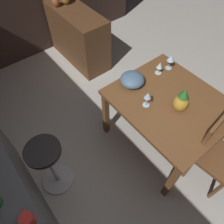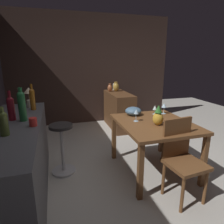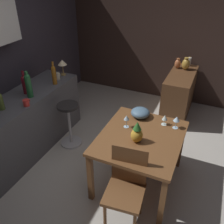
% 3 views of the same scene
% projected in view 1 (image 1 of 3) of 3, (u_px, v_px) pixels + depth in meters
% --- Properties ---
extents(ground_plane, '(9.00, 9.00, 0.00)m').
position_uv_depth(ground_plane, '(141.00, 151.00, 2.56)').
color(ground_plane, '#B7B2A8').
extents(dining_table, '(1.11, 0.96, 0.74)m').
position_uv_depth(dining_table, '(169.00, 106.00, 2.15)').
color(dining_table, brown).
rests_on(dining_table, ground_plane).
extents(sideboard_cabinet, '(1.10, 0.44, 0.82)m').
position_uv_depth(sideboard_cabinet, '(78.00, 37.00, 3.30)').
color(sideboard_cabinet, '#56351E').
rests_on(sideboard_cabinet, ground_plane).
extents(chair_near_window, '(0.44, 0.44, 0.93)m').
position_uv_depth(chair_near_window, '(215.00, 151.00, 2.01)').
color(chair_near_window, brown).
rests_on(chair_near_window, ground_plane).
extents(bar_stool, '(0.34, 0.34, 0.72)m').
position_uv_depth(bar_stool, '(51.00, 166.00, 2.05)').
color(bar_stool, '#262323').
rests_on(bar_stool, ground_plane).
extents(wine_glass_left, '(0.08, 0.08, 0.17)m').
position_uv_depth(wine_glass_left, '(171.00, 59.00, 2.27)').
color(wine_glass_left, silver).
rests_on(wine_glass_left, dining_table).
extents(wine_glass_right, '(0.07, 0.07, 0.14)m').
position_uv_depth(wine_glass_right, '(160.00, 66.00, 2.24)').
color(wine_glass_right, silver).
rests_on(wine_glass_right, dining_table).
extents(wine_glass_center, '(0.07, 0.07, 0.17)m').
position_uv_depth(wine_glass_center, '(148.00, 96.00, 1.94)').
color(wine_glass_center, silver).
rests_on(wine_glass_center, dining_table).
extents(pineapple_centerpiece, '(0.14, 0.14, 0.27)m').
position_uv_depth(pineapple_centerpiece, '(182.00, 101.00, 1.93)').
color(pineapple_centerpiece, gold).
rests_on(pineapple_centerpiece, dining_table).
extents(fruit_bowl, '(0.25, 0.25, 0.13)m').
position_uv_depth(fruit_bowl, '(132.00, 80.00, 2.17)').
color(fruit_bowl, slate).
rests_on(fruit_bowl, dining_table).
extents(cup_red, '(0.11, 0.08, 0.09)m').
position_uv_depth(cup_red, '(27.00, 219.00, 1.25)').
color(cup_red, red).
rests_on(cup_red, kitchen_counter).
extents(vase_copper, '(0.11, 0.11, 0.19)m').
position_uv_depth(vase_copper, '(55.00, 1.00, 2.97)').
color(vase_copper, '#B26038').
rests_on(vase_copper, sideboard_cabinet).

